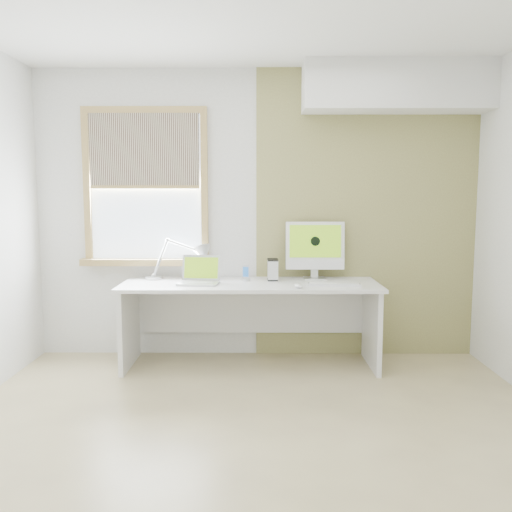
{
  "coord_description": "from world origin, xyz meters",
  "views": [
    {
      "loc": [
        0.02,
        -3.08,
        1.48
      ],
      "look_at": [
        0.0,
        1.05,
        1.0
      ],
      "focal_mm": 36.99,
      "sensor_mm": 36.0,
      "label": 1
    }
  ],
  "objects_px": {
    "desk_lamp": "(194,257)",
    "laptop": "(200,277)",
    "external_drive": "(273,270)",
    "imac": "(315,247)",
    "desk": "(250,304)"
  },
  "relations": [
    {
      "from": "desk",
      "to": "external_drive",
      "type": "height_order",
      "value": "external_drive"
    },
    {
      "from": "desk_lamp",
      "to": "laptop",
      "type": "relative_size",
      "value": 1.85
    },
    {
      "from": "desk_lamp",
      "to": "imac",
      "type": "relative_size",
      "value": 1.27
    },
    {
      "from": "laptop",
      "to": "imac",
      "type": "bearing_deg",
      "value": 14.44
    },
    {
      "from": "desk_lamp",
      "to": "laptop",
      "type": "distance_m",
      "value": 0.33
    },
    {
      "from": "laptop",
      "to": "external_drive",
      "type": "relative_size",
      "value": 1.9
    },
    {
      "from": "desk_lamp",
      "to": "external_drive",
      "type": "relative_size",
      "value": 3.51
    },
    {
      "from": "imac",
      "to": "laptop",
      "type": "bearing_deg",
      "value": -165.56
    },
    {
      "from": "desk",
      "to": "desk_lamp",
      "type": "distance_m",
      "value": 0.67
    },
    {
      "from": "desk_lamp",
      "to": "external_drive",
      "type": "xyz_separation_m",
      "value": [
        0.71,
        -0.12,
        -0.1
      ]
    },
    {
      "from": "laptop",
      "to": "desk",
      "type": "bearing_deg",
      "value": 11.0
    },
    {
      "from": "desk_lamp",
      "to": "imac",
      "type": "distance_m",
      "value": 1.09
    },
    {
      "from": "desk",
      "to": "imac",
      "type": "height_order",
      "value": "imac"
    },
    {
      "from": "imac",
      "to": "desk",
      "type": "bearing_deg",
      "value": -163.05
    },
    {
      "from": "imac",
      "to": "desk_lamp",
      "type": "bearing_deg",
      "value": 178.52
    }
  ]
}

